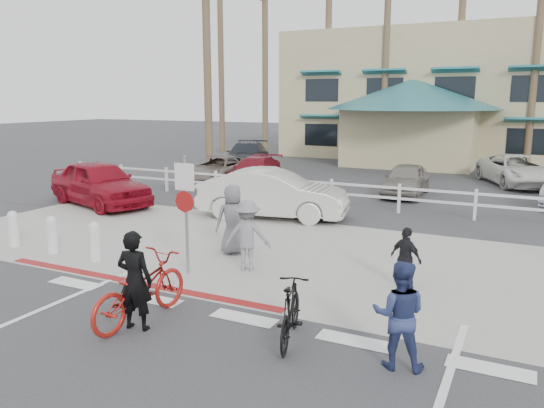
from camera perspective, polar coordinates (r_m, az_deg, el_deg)
The scene contains 33 objects.
ground at distance 9.01m, azimuth -4.95°, elevation -13.57°, with size 140.00×140.00×0.00m, color #333335.
bike_path at distance 7.56m, azimuth -13.27°, elevation -18.98°, with size 12.00×16.00×0.01m, color #333335.
sidewalk_plaza at distance 12.81m, azimuth 5.57°, elevation -5.91°, with size 22.00×7.00×0.01m, color gray.
cross_street at distance 16.48m, azimuth 10.52°, elevation -2.16°, with size 40.00×5.00×0.01m, color #333335.
parking_lot at distance 25.61m, azimuth 16.37°, elevation 2.33°, with size 50.00×16.00×0.01m, color #333335.
curb_red at distance 11.57m, azimuth -14.74°, elevation -8.12°, with size 7.00×0.25×0.02m, color maroon.
rail_fence at distance 18.17m, azimuth 13.82°, elevation 0.55°, with size 29.40×0.16×1.00m, color silver, non-canonical shape.
building at distance 38.08m, azimuth 23.46°, elevation 13.18°, with size 28.00×16.00×11.30m, color #C3B485, non-canonical shape.
sign_post at distance 11.52m, azimuth -9.21°, elevation -0.53°, with size 0.50×0.10×2.90m, color gray, non-canonical shape.
bollard_0 at distance 13.18m, azimuth -18.51°, elevation -3.84°, with size 0.26×0.26×0.95m, color silver, non-canonical shape.
bollard_1 at distance 14.18m, azimuth -22.55°, elevation -3.08°, with size 0.26×0.26×0.95m, color silver, non-canonical shape.
bollard_2 at distance 15.25m, azimuth -26.04°, elevation -2.41°, with size 0.26×0.26×0.95m, color silver, non-canonical shape.
palm_0 at distance 38.88m, azimuth -5.54°, elevation 16.71°, with size 4.00×4.00×15.00m, color #1F5224, non-canonical shape.
palm_1 at distance 35.98m, azimuth -0.75°, elevation 15.60°, with size 4.00×4.00×13.00m, color #1F5224, non-canonical shape.
palm_2 at distance 35.43m, azimuth 6.10°, elevation 18.05°, with size 4.00×4.00×16.00m, color #1F5224, non-canonical shape.
palm_3 at distance 33.18m, azimuth 12.21°, elevation 16.60°, with size 4.00×4.00×14.00m, color #1F5224, non-canonical shape.
palm_4 at distance 33.45m, azimuth 19.64°, elevation 17.03°, with size 4.00×4.00×15.00m, color #1F5224, non-canonical shape.
palm_5 at distance 32.08m, azimuth 26.64°, elevation 14.98°, with size 4.00×4.00×13.00m, color #1F5224, non-canonical shape.
palm_10 at distance 26.29m, azimuth -7.01°, elevation 16.03°, with size 4.00×4.00×12.00m, color #1F5224, non-canonical shape.
bike_red at distance 9.46m, azimuth -14.00°, elevation -8.88°, with size 0.76×2.18×1.15m, color maroon.
rider_red at distance 9.06m, azimuth -14.55°, elevation -7.97°, with size 0.62×0.40×1.69m, color black.
bike_black at distance 8.46m, azimuth 2.00°, elevation -11.53°, with size 0.47×1.66×1.00m, color black.
rider_black at distance 7.82m, azimuth 13.52°, elevation -11.51°, with size 0.77×0.60×1.58m, color navy.
pedestrian_a at distance 11.78m, azimuth -2.67°, elevation -3.41°, with size 1.03×0.59×1.59m, color gray.
pedestrian_child at distance 11.00m, azimuth 14.21°, elevation -5.68°, with size 0.74×0.31×1.27m, color black.
pedestrian_b at distance 13.03m, azimuth -4.22°, elevation -1.67°, with size 0.85×0.55×1.73m, color slate.
car_white_sedan at distance 16.95m, azimuth 0.09°, elevation 1.09°, with size 1.66×4.75×1.57m, color beige.
car_red_compact at distance 19.96m, azimuth -18.04°, elevation 2.15°, with size 1.91×4.74×1.62m, color maroon.
lot_car_0 at distance 24.24m, azimuth -5.95°, elevation 3.69°, with size 2.02×4.37×1.21m, color #6F6156.
lot_car_1 at distance 23.82m, azimuth -1.90°, elevation 3.60°, with size 1.69×4.15×1.20m, color maroon.
lot_car_2 at distance 21.61m, azimuth 14.21°, elevation 2.55°, with size 1.50×3.72×1.27m, color gray.
lot_car_4 at distance 29.07m, azimuth -2.73°, elevation 5.22°, with size 2.02×4.98×1.44m, color black.
lot_car_5 at distance 25.88m, azimuth 24.81°, elevation 3.32°, with size 2.21×4.80×1.33m, color silver.
Camera 1 is at (4.28, -6.97, 3.78)m, focal length 35.00 mm.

